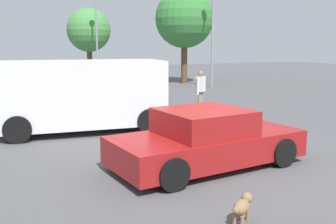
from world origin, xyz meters
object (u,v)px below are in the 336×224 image
object	(u,v)px
sedan_foreground	(206,140)
dog	(242,206)
light_post_mid	(213,17)
light_post_near	(96,18)
van_white	(82,94)
pedestrian	(201,88)

from	to	relation	value
sedan_foreground	dog	size ratio (longest dim) A/B	8.42
sedan_foreground	light_post_mid	size ratio (longest dim) A/B	0.69
light_post_near	light_post_mid	bearing A→B (deg)	-57.87
van_white	pedestrian	bearing A→B (deg)	-157.63
pedestrian	light_post_mid	bearing A→B (deg)	-67.73
light_post_near	light_post_mid	size ratio (longest dim) A/B	1.09
dog	light_post_mid	xyz separation A→B (m)	(9.56, 16.45, 4.06)
sedan_foreground	dog	xyz separation A→B (m)	(-0.89, -2.58, -0.34)
sedan_foreground	pedestrian	bearing A→B (deg)	55.48
van_white	light_post_mid	xyz separation A→B (m)	(10.29, 9.17, 3.13)
van_white	light_post_mid	world-z (taller)	light_post_mid
van_white	light_post_mid	size ratio (longest dim) A/B	0.81
van_white	light_post_mid	bearing A→B (deg)	-131.45
dog	light_post_near	distance (m)	25.36
light_post_near	dog	bearing A→B (deg)	-100.28
sedan_foreground	dog	distance (m)	2.75
dog	pedestrian	world-z (taller)	pedestrian
van_white	light_post_near	bearing A→B (deg)	-99.85
van_white	light_post_mid	distance (m)	14.14
sedan_foreground	light_post_near	bearing A→B (deg)	75.24
sedan_foreground	dog	world-z (taller)	sedan_foreground
sedan_foreground	light_post_near	distance (m)	22.65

